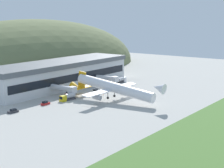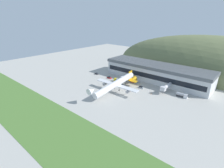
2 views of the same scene
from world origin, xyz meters
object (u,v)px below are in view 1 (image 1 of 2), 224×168
at_px(service_car_0, 95,91).
at_px(service_car_3, 45,103).
at_px(traffic_cone_0, 117,89).
at_px(cargo_airplane, 113,88).
at_px(service_car_2, 13,111).
at_px(terminal_building, 60,72).
at_px(jetway_0, 64,89).
at_px(traffic_cone_1, 103,95).
at_px(jetway_1, 108,78).
at_px(service_car_1, 69,94).
at_px(box_truck, 68,97).
at_px(fuel_truck, 121,80).

distance_m(service_car_0, service_car_3, 33.15).
distance_m(service_car_3, traffic_cone_0, 44.69).
xyz_separation_m(cargo_airplane, service_car_2, (-39.58, 19.54, -5.29)).
relative_size(terminal_building, service_car_0, 20.88).
xyz_separation_m(jetway_0, service_car_2, (-32.56, -3.21, -3.38)).
distance_m(service_car_0, traffic_cone_1, 8.06).
xyz_separation_m(jetway_1, service_car_2, (-66.83, -3.65, -3.38)).
bearing_deg(cargo_airplane, service_car_2, 153.72).
xyz_separation_m(jetway_1, service_car_3, (-50.32, -4.40, -3.33)).
bearing_deg(service_car_1, cargo_airplane, -83.97).
bearing_deg(traffic_cone_1, cargo_airplane, -122.53).
relative_size(service_car_1, box_truck, 0.47).
height_order(jetway_1, traffic_cone_0, jetway_1).
xyz_separation_m(service_car_1, service_car_2, (-37.02, -4.64, -0.05)).
height_order(jetway_0, service_car_1, jetway_0).
relative_size(service_car_0, traffic_cone_1, 7.40).
bearing_deg(cargo_airplane, jetway_0, 107.15).
distance_m(terminal_building, fuel_truck, 35.90).
relative_size(service_car_0, box_truck, 0.52).
relative_size(jetway_1, service_car_3, 3.35).
bearing_deg(service_car_2, jetway_0, 5.63).
relative_size(cargo_airplane, fuel_truck, 6.70).
bearing_deg(jetway_0, jetway_1, 0.74).
bearing_deg(box_truck, traffic_cone_0, -6.28).
xyz_separation_m(jetway_0, service_car_1, (4.47, 1.42, -3.33)).
xyz_separation_m(service_car_2, traffic_cone_1, (46.40, -8.85, -0.33)).
height_order(jetway_0, traffic_cone_0, jetway_0).
distance_m(terminal_building, jetway_1, 25.92).
bearing_deg(service_car_2, service_car_1, 7.14).
bearing_deg(fuel_truck, service_car_3, -176.48).
xyz_separation_m(service_car_0, service_car_1, (-12.62, 6.12, 0.04)).
relative_size(jetway_1, box_truck, 1.65).
bearing_deg(service_car_1, service_car_3, -165.30).
xyz_separation_m(jetway_0, traffic_cone_0, (28.30, -9.54, -3.71)).
bearing_deg(service_car_0, service_car_3, 178.73).
bearing_deg(jetway_1, traffic_cone_1, -148.53).
xyz_separation_m(service_car_3, traffic_cone_1, (29.89, -8.10, -0.38)).
xyz_separation_m(service_car_3, box_truck, (11.80, -2.00, 0.79)).
relative_size(jetway_1, fuel_truck, 1.81).
bearing_deg(cargo_airplane, jetway_1, 40.40).
height_order(terminal_building, box_truck, terminal_building).
bearing_deg(box_truck, traffic_cone_1, -18.67).
bearing_deg(traffic_cone_0, box_truck, 173.72).
height_order(service_car_3, traffic_cone_1, service_car_3).
bearing_deg(service_car_1, box_truck, -139.75).
height_order(service_car_1, traffic_cone_0, service_car_1).
bearing_deg(service_car_1, service_car_2, -172.86).
relative_size(cargo_airplane, service_car_1, 12.90).
relative_size(terminal_building, fuel_truck, 11.93).
bearing_deg(service_car_1, jetway_0, -162.33).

